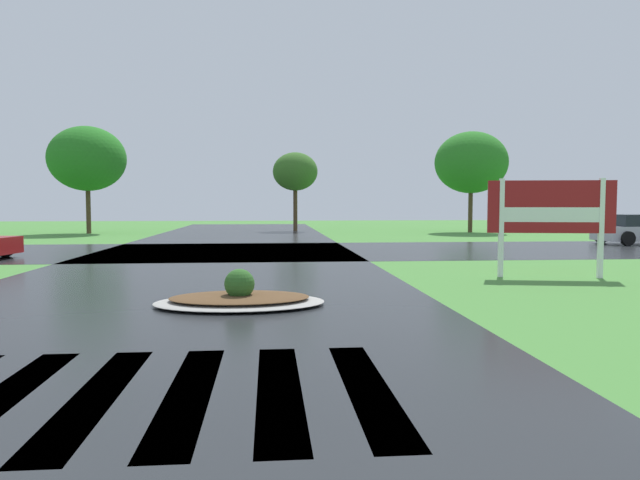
{
  "coord_description": "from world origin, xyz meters",
  "views": [
    {
      "loc": [
        1.7,
        -2.03,
        1.9
      ],
      "look_at": [
        2.78,
        10.2,
        1.11
      ],
      "focal_mm": 32.71,
      "sensor_mm": 36.0,
      "label": 1
    }
  ],
  "objects": [
    {
      "name": "car_blue_compact",
      "position": [
        18.75,
        23.38,
        0.64
      ],
      "size": [
        4.16,
        2.29,
        1.37
      ],
      "rotation": [
        0.0,
        0.0,
        0.07
      ],
      "color": "#B7B7BF",
      "rests_on": "ground"
    },
    {
      "name": "estate_billboard",
      "position": [
        8.83,
        12.13,
        1.68
      ],
      "size": [
        3.1,
        0.67,
        2.51
      ],
      "rotation": [
        0.0,
        0.0,
        2.95
      ],
      "color": "white",
      "rests_on": "ground"
    },
    {
      "name": "median_island",
      "position": [
        1.16,
        8.75,
        0.13
      ],
      "size": [
        3.15,
        1.99,
        0.68
      ],
      "color": "#9E9B93",
      "rests_on": "ground"
    },
    {
      "name": "asphalt_cross_road",
      "position": [
        0.0,
        20.94,
        0.0
      ],
      "size": [
        90.0,
        8.91,
        0.01
      ],
      "primitive_type": "cube",
      "color": "#232628",
      "rests_on": "ground"
    },
    {
      "name": "asphalt_roadway",
      "position": [
        0.0,
        10.0,
        0.0
      ],
      "size": [
        9.9,
        80.0,
        0.01
      ],
      "primitive_type": "cube",
      "color": "#232628",
      "rests_on": "ground"
    },
    {
      "name": "crosswalk_stripes",
      "position": [
        0.0,
        3.79,
        0.0
      ],
      "size": [
        5.85,
        3.29,
        0.01
      ],
      "color": "white",
      "rests_on": "ground"
    },
    {
      "name": "background_treeline",
      "position": [
        -2.49,
        35.12,
        4.38
      ],
      "size": [
        39.17,
        6.75,
        6.59
      ],
      "color": "#4C3823",
      "rests_on": "ground"
    }
  ]
}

